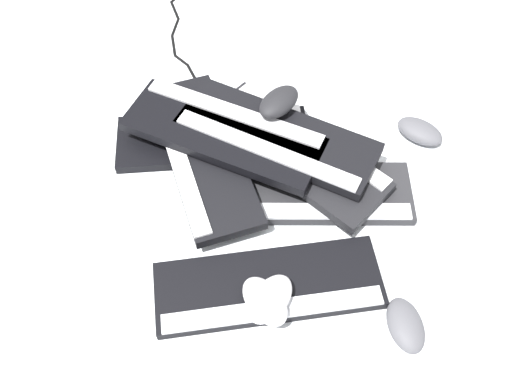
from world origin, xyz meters
TOP-DOWN VIEW (x-y plane):
  - ground_plane at (0.00, 0.00)m, footprint 3.20×3.20m
  - keyboard_0 at (0.19, 0.13)m, footprint 0.27×0.46m
  - keyboard_1 at (-0.04, 0.19)m, footprint 0.22×0.46m
  - keyboard_2 at (-0.16, -0.05)m, footprint 0.25×0.46m
  - keyboard_3 at (-0.13, 0.14)m, footprint 0.37×0.45m
  - keyboard_4 at (-0.14, 0.10)m, footprint 0.28×0.46m
  - keyboard_5 at (-0.09, -0.06)m, footprint 0.46×0.34m
  - keyboard_6 at (-0.13, -0.01)m, footprint 0.26×0.46m
  - mouse_0 at (0.23, 0.13)m, footprint 0.12×0.12m
  - mouse_1 at (0.22, 0.40)m, footprint 0.13×0.10m
  - mouse_2 at (-0.21, 0.10)m, footprint 0.13×0.11m
  - mouse_3 at (-0.25, 0.42)m, footprint 0.11×0.13m
  - mouse_4 at (0.23, 0.14)m, footprint 0.13×0.11m
  - cable_0 at (-0.55, -0.21)m, footprint 0.52×0.18m

SIDE VIEW (x-z plane):
  - ground_plane at x=0.00m, z-range 0.00..0.00m
  - cable_0 at x=-0.55m, z-range 0.00..0.01m
  - keyboard_0 at x=0.19m, z-range 0.00..0.03m
  - keyboard_1 at x=-0.04m, z-range 0.00..0.03m
  - keyboard_2 at x=-0.16m, z-range 0.00..0.03m
  - mouse_1 at x=0.22m, z-range 0.00..0.04m
  - mouse_3 at x=-0.25m, z-range 0.00..0.04m
  - keyboard_3 at x=-0.13m, z-range 0.03..0.06m
  - keyboard_5 at x=-0.09m, z-range 0.03..0.06m
  - mouse_0 at x=0.23m, z-range 0.03..0.07m
  - mouse_4 at x=0.23m, z-range 0.03..0.07m
  - keyboard_4 at x=-0.14m, z-range 0.06..0.09m
  - keyboard_6 at x=-0.13m, z-range 0.06..0.09m
  - mouse_2 at x=-0.21m, z-range 0.09..0.13m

